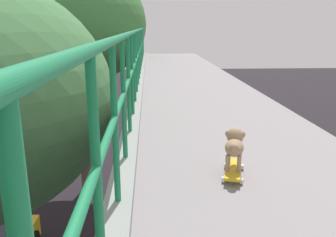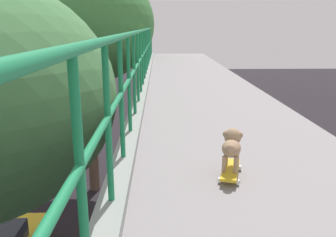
{
  "view_description": "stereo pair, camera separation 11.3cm",
  "coord_description": "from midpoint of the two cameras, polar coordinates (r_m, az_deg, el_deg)",
  "views": [
    {
      "loc": [
        -0.02,
        -1.37,
        7.41
      ],
      "look_at": [
        0.19,
        2.38,
        6.4
      ],
      "focal_mm": 36.95,
      "sensor_mm": 36.0,
      "label": 1
    },
    {
      "loc": [
        0.09,
        -1.38,
        7.41
      ],
      "look_at": [
        0.19,
        2.38,
        6.4
      ],
      "focal_mm": 36.95,
      "sensor_mm": 36.0,
      "label": 2
    }
  ],
  "objects": [
    {
      "name": "small_dog",
      "position": [
        3.07,
        9.89,
        -4.13
      ],
      "size": [
        0.23,
        0.36,
        0.33
      ],
      "color": "#A17F5F",
      "rests_on": "toy_skateboard"
    },
    {
      "name": "roadside_tree_far",
      "position": [
        15.18,
        -15.07,
        14.71
      ],
      "size": [
        5.72,
        5.72,
        9.95
      ],
      "color": "brown",
      "rests_on": "ground"
    },
    {
      "name": "toy_skateboard",
      "position": [
        3.11,
        9.69,
        -8.32
      ],
      "size": [
        0.27,
        0.49,
        0.08
      ],
      "color": "gold",
      "rests_on": "overpass_deck"
    },
    {
      "name": "city_bus",
      "position": [
        25.9,
        -22.12,
        1.26
      ],
      "size": [
        2.59,
        11.82,
        3.04
      ],
      "color": "beige",
      "rests_on": "ground"
    }
  ]
}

